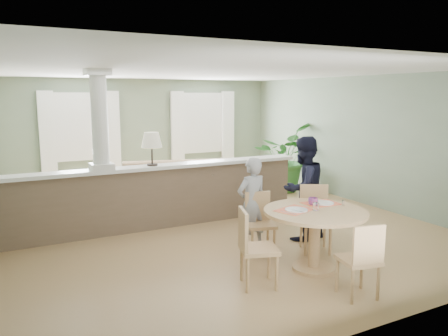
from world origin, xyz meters
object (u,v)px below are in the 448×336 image
sofa (183,185)px  houseplant (282,157)px  dining_table (315,222)px  child_person (252,203)px  chair_near (362,257)px  man_person (303,188)px  chair_far_boy (259,220)px  chair_far_man (315,215)px  chair_side (253,244)px

sofa → houseplant: bearing=21.1°
dining_table → child_person: bearing=106.5°
chair_near → man_person: bearing=-97.6°
dining_table → chair_far_boy: size_ratio=1.52×
houseplant → man_person: size_ratio=0.98×
chair_near → child_person: 2.04m
chair_far_boy → child_person: child_person is taller
chair_far_man → chair_near: bearing=-83.4°
sofa → chair_near: bearing=-73.3°
houseplant → dining_table: bearing=-119.8°
child_person → man_person: 0.97m
child_person → chair_far_man: bearing=143.0°
sofa → dining_table: dining_table is taller
chair_far_boy → child_person: (-0.03, 0.18, 0.21)m
chair_far_boy → chair_side: chair_side is taller
houseplant → chair_near: houseplant is taller
sofa → dining_table: (0.29, -3.92, 0.19)m
chair_near → child_person: child_person is taller
chair_side → child_person: (0.68, 1.16, 0.17)m
chair_far_man → child_person: (-0.81, 0.48, 0.16)m
chair_far_man → man_person: size_ratio=0.59×
chair_near → dining_table: bearing=-82.8°
dining_table → chair_near: dining_table is taller
houseplant → man_person: man_person is taller
sofa → man_person: bearing=-57.6°
chair_far_boy → chair_side: 1.21m
chair_far_boy → chair_near: chair_near is taller
dining_table → chair_side: size_ratio=1.40×
chair_far_boy → man_person: bearing=27.9°
chair_far_man → man_person: bearing=100.3°
sofa → man_person: 3.00m
chair_near → child_person: bearing=-71.2°
sofa → chair_far_man: size_ratio=3.23×
chair_far_boy → sofa: bearing=106.5°
sofa → houseplant: houseplant is taller
chair_far_boy → child_person: 0.27m
sofa → dining_table: size_ratio=2.33×
sofa → man_person: (0.93, -2.83, 0.37)m
chair_far_man → child_person: size_ratio=0.70×
chair_side → man_person: (1.63, 1.17, 0.30)m
dining_table → sofa: bearing=94.2°
chair_near → chair_side: size_ratio=0.93×
chair_side → child_person: child_person is taller
man_person → chair_far_man: bearing=60.9°
chair_far_boy → chair_far_man: chair_far_man is taller
chair_far_man → dining_table: bearing=-102.6°
sofa → chair_side: chair_side is taller
child_person → sofa: bearing=-96.9°
houseplant → chair_side: (-3.43, -4.33, -0.28)m
man_person → chair_far_boy: bearing=-1.1°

